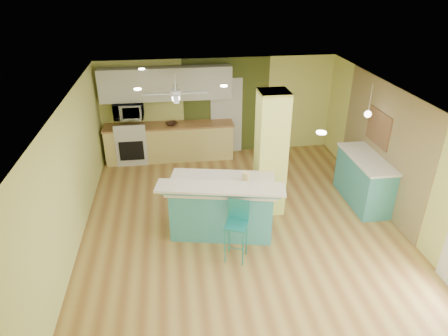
{
  "coord_description": "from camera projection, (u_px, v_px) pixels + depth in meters",
  "views": [
    {
      "loc": [
        -1.2,
        -6.33,
        4.52
      ],
      "look_at": [
        -0.28,
        0.4,
        1.06
      ],
      "focal_mm": 32.0,
      "sensor_mm": 36.0,
      "label": 1
    }
  ],
  "objects": [
    {
      "name": "peninsula",
      "position": [
        222.0,
        205.0,
        7.39
      ],
      "size": [
        2.26,
        1.56,
        1.18
      ],
      "rotation": [
        0.0,
        0.0,
        -0.2
      ],
      "color": "teal",
      "rests_on": "floor"
    },
    {
      "name": "side_counter",
      "position": [
        364.0,
        180.0,
        8.32
      ],
      "size": [
        0.68,
        1.61,
        1.04
      ],
      "color": "teal",
      "rests_on": "floor"
    },
    {
      "name": "bar_stool",
      "position": [
        237.0,
        221.0,
        6.62
      ],
      "size": [
        0.47,
        0.47,
        1.09
      ],
      "rotation": [
        0.0,
        0.0,
        -0.38
      ],
      "color": "teal",
      "rests_on": "floor"
    },
    {
      "name": "wall_front",
      "position": [
        302.0,
        320.0,
        4.12
      ],
      "size": [
        6.0,
        0.01,
        2.5
      ],
      "primitive_type": "cube",
      "color": "#DEE178",
      "rests_on": "floor"
    },
    {
      "name": "wall_decor",
      "position": [
        379.0,
        128.0,
        8.14
      ],
      "size": [
        0.03,
        0.9,
        0.7
      ],
      "primitive_type": "cube",
      "color": "brown",
      "rests_on": "wood_panel"
    },
    {
      "name": "wall_left",
      "position": [
        70.0,
        178.0,
        6.85
      ],
      "size": [
        0.01,
        7.0,
        2.5
      ],
      "primitive_type": "cube",
      "color": "#DEE178",
      "rests_on": "floor"
    },
    {
      "name": "pendant_lamp",
      "position": [
        368.0,
        114.0,
        7.91
      ],
      "size": [
        0.14,
        0.14,
        0.69
      ],
      "color": "white",
      "rests_on": "ceiling"
    },
    {
      "name": "stove",
      "position": [
        132.0,
        144.0,
        10.12
      ],
      "size": [
        0.76,
        0.66,
        1.08
      ],
      "color": "silver",
      "rests_on": "floor"
    },
    {
      "name": "microwave",
      "position": [
        129.0,
        111.0,
        9.72
      ],
      "size": [
        0.7,
        0.48,
        0.39
      ],
      "primitive_type": "imported",
      "color": "white",
      "rests_on": "wall_back"
    },
    {
      "name": "ceiling_fan",
      "position": [
        176.0,
        94.0,
        8.47
      ],
      "size": [
        1.41,
        1.41,
        0.61
      ],
      "color": "white",
      "rests_on": "ceiling"
    },
    {
      "name": "kitchen_run",
      "position": [
        170.0,
        142.0,
        10.23
      ],
      "size": [
        3.25,
        0.63,
        0.94
      ],
      "color": "#E2CD76",
      "rests_on": "floor"
    },
    {
      "name": "wall_right",
      "position": [
        398.0,
        158.0,
        7.57
      ],
      "size": [
        0.01,
        7.0,
        2.5
      ],
      "primitive_type": "cube",
      "color": "#DEE178",
      "rests_on": "floor"
    },
    {
      "name": "canister",
      "position": [
        246.0,
        177.0,
        7.21
      ],
      "size": [
        0.13,
        0.13,
        0.17
      ],
      "primitive_type": "cylinder",
      "color": "yellow",
      "rests_on": "peninsula"
    },
    {
      "name": "ceiling",
      "position": [
        244.0,
        100.0,
        6.64
      ],
      "size": [
        6.0,
        7.0,
        0.01
      ],
      "primitive_type": "cube",
      "color": "white",
      "rests_on": "wall_back"
    },
    {
      "name": "olive_accent",
      "position": [
        226.0,
        107.0,
        10.32
      ],
      "size": [
        2.2,
        0.02,
        2.5
      ],
      "primitive_type": "cube",
      "color": "#495321",
      "rests_on": "floor"
    },
    {
      "name": "wood_panel",
      "position": [
        382.0,
        145.0,
        8.1
      ],
      "size": [
        0.02,
        3.4,
        2.5
      ],
      "primitive_type": "cube",
      "color": "olive",
      "rests_on": "floor"
    },
    {
      "name": "fruit_bowl",
      "position": [
        172.0,
        124.0,
        9.98
      ],
      "size": [
        0.38,
        0.38,
        0.07
      ],
      "primitive_type": "imported",
      "rotation": [
        0.0,
        0.0,
        0.39
      ],
      "color": "#382217",
      "rests_on": "kitchen_run"
    },
    {
      "name": "upper_cabinets",
      "position": [
        166.0,
        84.0,
        9.67
      ],
      "size": [
        3.2,
        0.34,
        0.8
      ],
      "primitive_type": "cube",
      "color": "silver",
      "rests_on": "wall_back"
    },
    {
      "name": "wall_back",
      "position": [
        218.0,
        107.0,
        10.31
      ],
      "size": [
        6.0,
        0.01,
        2.5
      ],
      "primitive_type": "cube",
      "color": "#DEE178",
      "rests_on": "floor"
    },
    {
      "name": "column",
      "position": [
        271.0,
        154.0,
        7.73
      ],
      "size": [
        0.55,
        0.55,
        2.5
      ],
      "primitive_type": "cube",
      "color": "#D8DD66",
      "rests_on": "floor"
    },
    {
      "name": "floor",
      "position": [
        241.0,
        225.0,
        7.78
      ],
      "size": [
        6.0,
        7.0,
        0.01
      ],
      "primitive_type": "cube",
      "color": "#926133",
      "rests_on": "ground"
    },
    {
      "name": "interior_door",
      "position": [
        226.0,
        116.0,
        10.4
      ],
      "size": [
        0.82,
        0.05,
        2.0
      ],
      "primitive_type": "cube",
      "color": "silver",
      "rests_on": "floor"
    }
  ]
}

